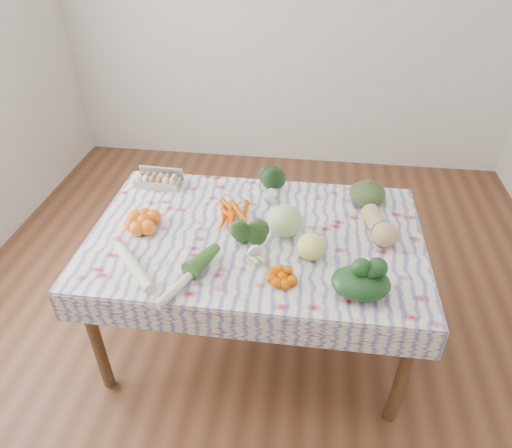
% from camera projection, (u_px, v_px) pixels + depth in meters
% --- Properties ---
extents(ground, '(4.50, 4.50, 0.00)m').
position_uv_depth(ground, '(256.00, 334.00, 2.74)').
color(ground, '#55301D').
rests_on(ground, ground).
extents(wall_back, '(4.00, 0.04, 2.80)m').
position_uv_depth(wall_back, '(292.00, 5.00, 3.71)').
color(wall_back, silver).
rests_on(wall_back, ground).
extents(dining_table, '(1.60, 1.00, 0.75)m').
position_uv_depth(dining_table, '(256.00, 246.00, 2.34)').
color(dining_table, brown).
rests_on(dining_table, ground).
extents(tablecloth, '(1.66, 1.06, 0.01)m').
position_uv_depth(tablecloth, '(256.00, 234.00, 2.29)').
color(tablecloth, white).
rests_on(tablecloth, dining_table).
extents(egg_carton, '(0.26, 0.11, 0.07)m').
position_uv_depth(egg_carton, '(157.00, 182.00, 2.63)').
color(egg_carton, '#A1A19D').
rests_on(egg_carton, tablecloth).
extents(carrot_bunch, '(0.27, 0.26, 0.04)m').
position_uv_depth(carrot_bunch, '(234.00, 217.00, 2.36)').
color(carrot_bunch, '#D74D00').
rests_on(carrot_bunch, tablecloth).
extents(kale_bunch, '(0.16, 0.15, 0.13)m').
position_uv_depth(kale_bunch, '(274.00, 185.00, 2.54)').
color(kale_bunch, '#173818').
rests_on(kale_bunch, tablecloth).
extents(kabocha_squash, '(0.20, 0.20, 0.13)m').
position_uv_depth(kabocha_squash, '(367.00, 193.00, 2.47)').
color(kabocha_squash, '#3C5227').
rests_on(kabocha_squash, tablecloth).
extents(cabbage, '(0.19, 0.19, 0.17)m').
position_uv_depth(cabbage, '(286.00, 221.00, 2.23)').
color(cabbage, '#AECD86').
rests_on(cabbage, tablecloth).
extents(butternut_squash, '(0.19, 0.30, 0.13)m').
position_uv_depth(butternut_squash, '(380.00, 225.00, 2.24)').
color(butternut_squash, tan).
rests_on(butternut_squash, tablecloth).
extents(orange_cluster, '(0.25, 0.25, 0.08)m').
position_uv_depth(orange_cluster, '(144.00, 221.00, 2.30)').
color(orange_cluster, orange).
rests_on(orange_cluster, tablecloth).
extents(broccoli, '(0.22, 0.22, 0.12)m').
position_uv_depth(broccoli, '(250.00, 242.00, 2.13)').
color(broccoli, '#264C1D').
rests_on(broccoli, tablecloth).
extents(mandarin_cluster, '(0.21, 0.21, 0.05)m').
position_uv_depth(mandarin_cluster, '(282.00, 276.00, 2.00)').
color(mandarin_cluster, '#E55E00').
rests_on(mandarin_cluster, tablecloth).
extents(grapefruit, '(0.16, 0.16, 0.13)m').
position_uv_depth(grapefruit, '(311.00, 247.00, 2.10)').
color(grapefruit, '#EDEF6F').
rests_on(grapefruit, tablecloth).
extents(spinach_bag, '(0.29, 0.26, 0.11)m').
position_uv_depth(spinach_bag, '(361.00, 283.00, 1.92)').
color(spinach_bag, black).
rests_on(spinach_bag, tablecloth).
extents(daikon, '(0.29, 0.31, 0.05)m').
position_uv_depth(daikon, '(134.00, 267.00, 2.04)').
color(daikon, silver).
rests_on(daikon, tablecloth).
extents(leek, '(0.21, 0.39, 0.04)m').
position_uv_depth(leek, '(188.00, 277.00, 2.00)').
color(leek, silver).
rests_on(leek, tablecloth).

